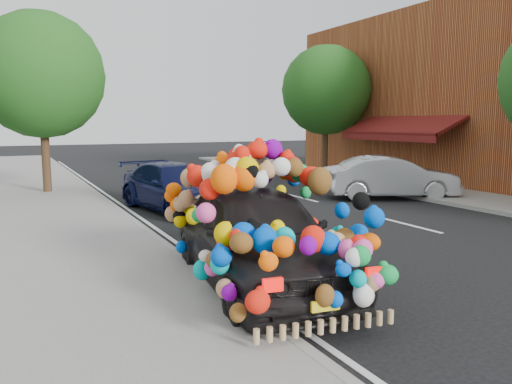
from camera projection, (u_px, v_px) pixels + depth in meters
ground at (280, 241)px, 10.46m from camera, size 100.00×100.00×0.00m
sidewalk at (62, 265)px, 8.53m from camera, size 4.00×60.00×0.12m
kerb at (172, 251)px, 9.40m from camera, size 0.15×60.00×0.13m
footpath_far at (448, 195)px, 16.76m from camera, size 3.00×40.00×0.12m
lane_markings at (410, 225)px, 12.06m from camera, size 6.00×50.00×0.01m
tree_near_sidewalk at (41, 75)px, 16.60m from camera, size 4.20×4.20×6.13m
tree_far_b at (326, 90)px, 22.33m from camera, size 4.00×4.00×5.90m
plush_art_car at (257, 213)px, 7.51m from camera, size 2.78×4.96×2.19m
navy_sedan at (176, 187)px, 14.03m from camera, size 2.58×4.80×1.32m
silver_hatchback at (391, 177)px, 16.22m from camera, size 4.45×3.07×1.39m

